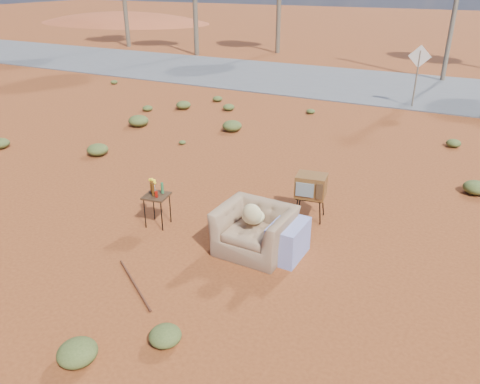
% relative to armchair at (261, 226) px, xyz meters
% --- Properties ---
extents(ground, '(140.00, 140.00, 0.00)m').
position_rel_armchair_xyz_m(ground, '(-0.67, -0.59, -0.50)').
color(ground, brown).
rests_on(ground, ground).
extents(highway, '(140.00, 7.00, 0.04)m').
position_rel_armchair_xyz_m(highway, '(-0.67, 14.41, -0.48)').
color(highway, '#565659').
rests_on(highway, ground).
extents(dirt_mound, '(26.00, 18.00, 2.00)m').
position_rel_armchair_xyz_m(dirt_mound, '(-30.67, 33.41, -0.50)').
color(dirt_mound, '#9E4526').
rests_on(dirt_mound, ground).
extents(armchair, '(1.47, 0.92, 1.07)m').
position_rel_armchair_xyz_m(armchair, '(0.00, 0.00, 0.00)').
color(armchair, '#7F6045').
rests_on(armchair, ground).
extents(tv_unit, '(0.63, 0.54, 0.92)m').
position_rel_armchair_xyz_m(tv_unit, '(0.34, 1.56, 0.18)').
color(tv_unit, black).
rests_on(tv_unit, ground).
extents(side_table, '(0.50, 0.50, 0.90)m').
position_rel_armchair_xyz_m(side_table, '(-2.18, 0.00, 0.15)').
color(side_table, '#3C2716').
rests_on(side_table, ground).
extents(rusty_bar, '(1.24, 0.85, 0.04)m').
position_rel_armchair_xyz_m(rusty_bar, '(-1.33, -1.77, -0.48)').
color(rusty_bar, '#502615').
rests_on(rusty_bar, ground).
extents(road_sign, '(0.78, 0.06, 2.19)m').
position_rel_armchair_xyz_m(road_sign, '(0.83, 11.41, 1.00)').
color(road_sign, brown).
rests_on(road_sign, ground).
extents(scrub_patch, '(17.49, 8.07, 0.33)m').
position_rel_armchair_xyz_m(scrub_patch, '(-1.50, 3.82, -0.36)').
color(scrub_patch, '#4C5625').
rests_on(scrub_patch, ground).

